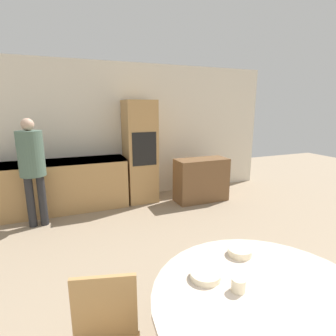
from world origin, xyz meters
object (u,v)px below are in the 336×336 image
object	(u,v)px
dining_table	(264,331)
oven_unit	(140,152)
bowl_near	(205,275)
cup	(238,285)
person_standing	(32,161)
bowl_centre	(240,252)
sideboard	(201,180)

from	to	relation	value
dining_table	oven_unit	bearing A→B (deg)	84.29
oven_unit	bowl_near	world-z (taller)	oven_unit
cup	person_standing	bearing A→B (deg)	112.09
cup	bowl_centre	world-z (taller)	cup
cup	sideboard	bearing A→B (deg)	63.96
sideboard	oven_unit	bearing A→B (deg)	156.18
bowl_centre	sideboard	bearing A→B (deg)	65.42
oven_unit	bowl_centre	xyz separation A→B (m)	(-0.26, -3.39, -0.17)
dining_table	person_standing	xyz separation A→B (m)	(-1.41, 3.27, 0.47)
oven_unit	person_standing	distance (m)	1.86
person_standing	cup	bearing A→B (deg)	-67.91
person_standing	cup	distance (m)	3.43
bowl_near	bowl_centre	xyz separation A→B (m)	(0.35, 0.14, 0.00)
bowl_near	bowl_centre	bearing A→B (deg)	20.93
bowl_centre	bowl_near	bearing A→B (deg)	-159.07
sideboard	cup	world-z (taller)	cup
bowl_centre	person_standing	bearing A→B (deg)	118.01
cup	bowl_centre	xyz separation A→B (m)	(0.24, 0.30, -0.01)
oven_unit	sideboard	size ratio (longest dim) A/B	1.89
cup	dining_table	bearing A→B (deg)	-40.20
person_standing	bowl_centre	bearing A→B (deg)	-61.99
oven_unit	cup	size ratio (longest dim) A/B	23.20
sideboard	dining_table	size ratio (longest dim) A/B	0.78
dining_table	bowl_near	bearing A→B (deg)	131.25
bowl_near	person_standing	bearing A→B (deg)	111.30
oven_unit	person_standing	size ratio (longest dim) A/B	1.17
person_standing	cup	size ratio (longest dim) A/B	19.83
cup	bowl_centre	size ratio (longest dim) A/B	0.49
sideboard	cup	bearing A→B (deg)	-116.04
oven_unit	cup	distance (m)	3.73
person_standing	bowl_centre	xyz separation A→B (m)	(1.53, -2.87, -0.22)
oven_unit	cup	bearing A→B (deg)	-97.71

